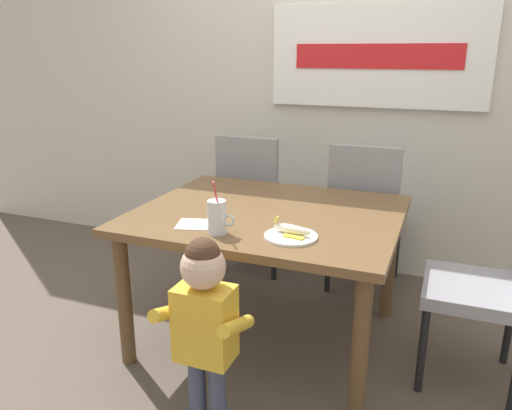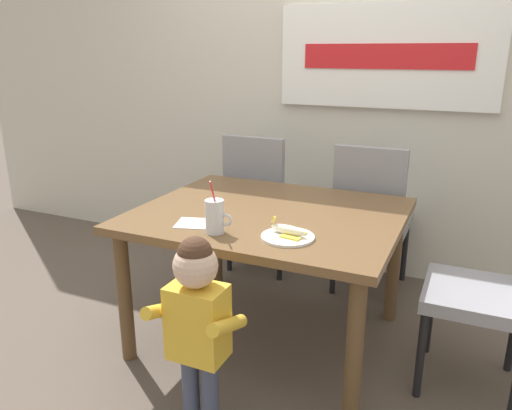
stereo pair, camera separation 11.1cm
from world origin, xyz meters
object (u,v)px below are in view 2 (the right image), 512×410
object	(u,v)px
snack_plate	(288,237)
paper_napkin	(193,223)
dining_chair_far	(500,280)
toddler_standing	(197,314)
dining_table	(269,228)
dining_chair_right	(371,212)
peeled_banana	(289,230)
dining_chair_left	(260,196)
milk_cup	(215,218)

from	to	relation	value
snack_plate	paper_napkin	size ratio (longest dim) A/B	1.53
dining_chair_far	toddler_standing	size ratio (longest dim) A/B	1.15
dining_table	paper_napkin	world-z (taller)	paper_napkin
dining_chair_right	peeled_banana	size ratio (longest dim) A/B	5.49
dining_chair_left	snack_plate	bearing A→B (deg)	119.20
peeled_banana	paper_napkin	world-z (taller)	peeled_banana
dining_chair_far	dining_table	bearing A→B (deg)	-88.89
snack_plate	dining_chair_right	bearing A→B (deg)	82.10
milk_cup	paper_napkin	world-z (taller)	milk_cup
peeled_banana	dining_table	bearing A→B (deg)	125.91
dining_chair_right	dining_chair_left	bearing A→B (deg)	-2.99
paper_napkin	dining_chair_far	bearing A→B (deg)	14.45
toddler_standing	dining_chair_far	bearing A→B (deg)	35.77
peeled_banana	milk_cup	bearing A→B (deg)	-165.57
dining_chair_left	dining_chair_far	xyz separation A→B (m)	(1.46, -0.76, 0.00)
dining_table	peeled_banana	bearing A→B (deg)	-54.09
snack_plate	paper_napkin	world-z (taller)	snack_plate
dining_chair_left	milk_cup	size ratio (longest dim) A/B	3.89
snack_plate	toddler_standing	bearing A→B (deg)	-115.45
dining_chair_left	dining_chair_right	bearing A→B (deg)	177.01
dining_chair_right	dining_chair_far	xyz separation A→B (m)	(0.71, -0.72, 0.00)
milk_cup	peeled_banana	distance (m)	0.33
dining_table	dining_chair_left	bearing A→B (deg)	116.76
dining_chair_right	toddler_standing	size ratio (longest dim) A/B	1.15
dining_chair_left	peeled_banana	bearing A→B (deg)	119.47
toddler_standing	milk_cup	bearing A→B (deg)	107.52
dining_table	peeled_banana	size ratio (longest dim) A/B	7.37
dining_chair_left	toddler_standing	xyz separation A→B (m)	(0.41, -1.52, -0.02)
dining_chair_right	snack_plate	distance (m)	1.08
dining_chair_right	peeled_banana	distance (m)	1.07
dining_chair_left	snack_plate	xyz separation A→B (m)	(0.61, -1.10, 0.18)
dining_chair_left	snack_plate	distance (m)	1.27
milk_cup	paper_napkin	distance (m)	0.18
snack_plate	dining_table	bearing A→B (deg)	124.82
dining_table	dining_chair_far	xyz separation A→B (m)	(1.07, 0.02, -0.09)
milk_cup	paper_napkin	bearing A→B (deg)	158.03
dining_chair_right	paper_napkin	world-z (taller)	dining_chair_right
dining_chair_far	snack_plate	xyz separation A→B (m)	(-0.85, -0.33, 0.18)
dining_chair_far	milk_cup	xyz separation A→B (m)	(-1.17, -0.40, 0.24)
toddler_standing	milk_cup	xyz separation A→B (m)	(-0.11, 0.36, 0.26)
dining_chair_left	dining_chair_far	size ratio (longest dim) A/B	1.00
dining_chair_far	milk_cup	bearing A→B (deg)	-71.01
dining_chair_far	milk_cup	world-z (taller)	milk_cup
paper_napkin	toddler_standing	bearing A→B (deg)	-57.67
dining_chair_left	paper_napkin	distance (m)	1.13
milk_cup	snack_plate	xyz separation A→B (m)	(0.32, 0.07, -0.06)
snack_plate	dining_chair_far	bearing A→B (deg)	21.41
dining_chair_far	toddler_standing	xyz separation A→B (m)	(-1.05, -0.76, -0.02)
dining_chair_left	milk_cup	xyz separation A→B (m)	(0.30, -1.16, 0.24)
dining_chair_far	dining_chair_right	bearing A→B (deg)	-135.68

